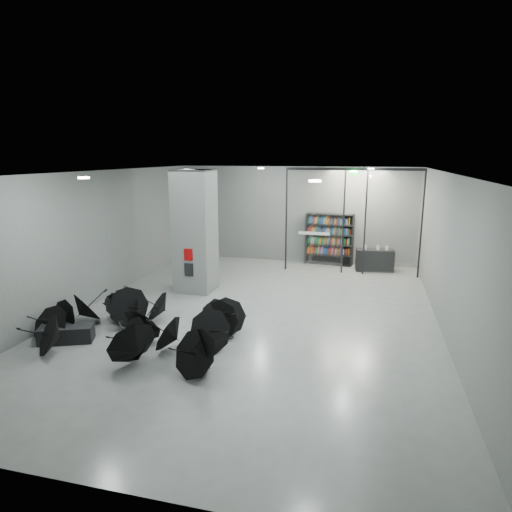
% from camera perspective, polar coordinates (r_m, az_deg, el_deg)
% --- Properties ---
extents(room, '(14.00, 14.02, 4.01)m').
position_cam_1_polar(room, '(12.05, -0.38, 5.10)').
color(room, gray).
rests_on(room, ground).
extents(column, '(1.20, 1.20, 4.00)m').
position_cam_1_polar(column, '(14.84, -7.79, 3.14)').
color(column, slate).
rests_on(column, ground).
extents(fire_cabinet, '(0.28, 0.04, 0.38)m').
position_cam_1_polar(fire_cabinet, '(14.40, -8.63, 0.18)').
color(fire_cabinet, '#A50A07').
rests_on(fire_cabinet, column).
extents(info_panel, '(0.30, 0.03, 0.42)m').
position_cam_1_polar(info_panel, '(14.52, -8.57, -1.75)').
color(info_panel, black).
rests_on(info_panel, column).
extents(exit_sign, '(0.30, 0.06, 0.15)m').
position_cam_1_polar(exit_sign, '(16.88, 12.36, 10.33)').
color(exit_sign, '#0CE533').
rests_on(exit_sign, room).
extents(glass_partition, '(5.06, 0.08, 4.00)m').
position_cam_1_polar(glass_partition, '(17.21, 12.11, 4.90)').
color(glass_partition, silver).
rests_on(glass_partition, ground).
extents(bench, '(1.36, 0.98, 0.40)m').
position_cam_1_polar(bench, '(11.95, -23.05, -9.13)').
color(bench, black).
rests_on(bench, ground).
extents(bookshelf, '(1.96, 0.64, 2.12)m').
position_cam_1_polar(bookshelf, '(18.68, 9.34, 2.13)').
color(bookshelf, black).
rests_on(bookshelf, ground).
extents(shop_counter, '(1.49, 0.74, 0.86)m').
position_cam_1_polar(shop_counter, '(18.10, 14.91, -0.52)').
color(shop_counter, black).
rests_on(shop_counter, ground).
extents(umbrella_cluster, '(5.57, 4.21, 1.31)m').
position_cam_1_polar(umbrella_cluster, '(11.31, -13.74, -9.06)').
color(umbrella_cluster, black).
rests_on(umbrella_cluster, ground).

